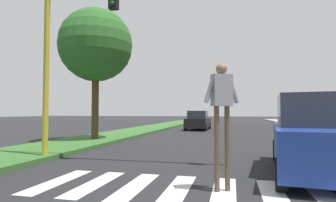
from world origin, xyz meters
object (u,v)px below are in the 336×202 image
traffic_light_gantry (111,22)px  pedestrian_performer (222,105)px  sedan_midblock (198,121)px  suv_crossing (316,136)px  tree_mid (96,45)px

traffic_light_gantry → pedestrian_performer: 4.89m
sedan_midblock → suv_crossing: bearing=-73.2°
sedan_midblock → pedestrian_performer: bearing=-81.6°
pedestrian_performer → suv_crossing: (2.21, 2.04, -0.73)m
traffic_light_gantry → suv_crossing: traffic_light_gantry is taller
pedestrian_performer → tree_mid: bearing=131.9°
pedestrian_performer → suv_crossing: 3.09m
traffic_light_gantry → pedestrian_performer: bearing=-33.5°
tree_mid → pedestrian_performer: 10.62m
sedan_midblock → tree_mid: bearing=-110.7°
tree_mid → suv_crossing: (8.94, -5.47, -4.08)m
pedestrian_performer → suv_crossing: bearing=42.6°
traffic_light_gantry → suv_crossing: bearing=-2.3°
suv_crossing → pedestrian_performer: bearing=-137.4°
pedestrian_performer → traffic_light_gantry: bearing=146.5°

